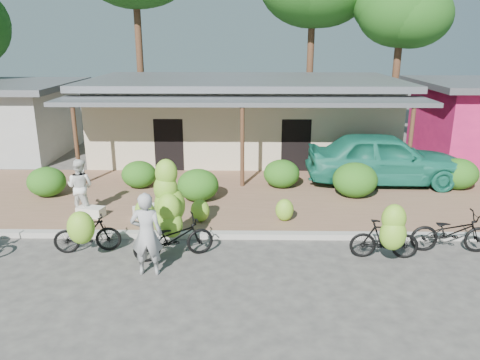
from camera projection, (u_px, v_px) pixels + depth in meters
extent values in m
plane|color=#3D3B38|center=(239.00, 275.00, 10.29)|extent=(100.00, 100.00, 0.00)
cube|color=#895F4A|center=(242.00, 198.00, 15.06)|extent=(60.00, 6.00, 0.12)
cube|color=#A8A399|center=(240.00, 235.00, 12.18)|extent=(60.00, 0.25, 0.15)
cube|color=#C4AF94|center=(244.00, 120.00, 20.36)|extent=(12.00, 6.00, 3.10)
cube|color=slate|center=(244.00, 81.00, 19.86)|extent=(13.00, 7.00, 0.25)
cube|color=black|center=(243.00, 145.00, 17.67)|extent=(1.40, 0.12, 2.20)
cube|color=slate|center=(243.00, 101.00, 16.14)|extent=(13.00, 2.00, 0.15)
cylinder|color=#523721|center=(77.00, 148.00, 15.79)|extent=(0.14, 0.14, 2.85)
cylinder|color=#523721|center=(242.00, 149.00, 15.71)|extent=(0.14, 0.14, 2.85)
cylinder|color=#523721|center=(410.00, 149.00, 15.62)|extent=(0.14, 0.14, 2.85)
cylinder|color=#523721|center=(139.00, 46.00, 24.33)|extent=(0.36, 0.36, 9.19)
cylinder|color=#523721|center=(310.00, 56.00, 24.83)|extent=(0.36, 0.36, 8.11)
cylinder|color=#523721|center=(396.00, 74.00, 23.08)|extent=(0.36, 0.36, 6.54)
ellipsoid|color=#134D13|center=(402.00, 12.00, 22.23)|extent=(4.18, 4.18, 3.35)
ellipsoid|color=#134D13|center=(390.00, 5.00, 22.44)|extent=(3.56, 3.56, 2.85)
ellipsoid|color=#155C15|center=(47.00, 182.00, 14.92)|extent=(1.22, 1.10, 0.95)
ellipsoid|color=#155C15|center=(139.00, 174.00, 15.79)|extent=(1.17, 1.06, 0.91)
ellipsoid|color=#155C15|center=(198.00, 185.00, 14.51)|extent=(1.29, 1.16, 1.00)
ellipsoid|color=#155C15|center=(282.00, 174.00, 15.81)|extent=(1.22, 1.10, 0.95)
ellipsoid|color=#155C15|center=(355.00, 180.00, 14.84)|extent=(1.42, 1.28, 1.11)
ellipsoid|color=#155C15|center=(458.00, 174.00, 15.64)|extent=(1.33, 1.20, 1.04)
imported|color=black|center=(87.00, 234.00, 11.27)|extent=(1.64, 0.71, 0.96)
ellipsoid|color=#87C230|center=(81.00, 228.00, 10.53)|extent=(0.62, 0.53, 0.77)
imported|color=black|center=(174.00, 238.00, 10.98)|extent=(2.02, 1.30, 1.00)
ellipsoid|color=#87C230|center=(166.00, 221.00, 11.39)|extent=(0.65, 0.55, 0.81)
ellipsoid|color=#87C230|center=(170.00, 205.00, 11.30)|extent=(0.75, 0.64, 0.94)
ellipsoid|color=#87C230|center=(166.00, 189.00, 11.15)|extent=(0.58, 0.49, 0.72)
ellipsoid|color=#87C230|center=(166.00, 173.00, 11.05)|extent=(0.54, 0.46, 0.67)
ellipsoid|color=#87C230|center=(171.00, 224.00, 11.08)|extent=(0.55, 0.47, 0.69)
ellipsoid|color=#87C230|center=(169.00, 207.00, 10.94)|extent=(0.55, 0.47, 0.69)
imported|color=black|center=(384.00, 239.00, 10.96)|extent=(1.62, 0.53, 0.96)
ellipsoid|color=#87C230|center=(393.00, 234.00, 10.22)|extent=(0.58, 0.50, 0.73)
ellipsoid|color=#87C230|center=(394.00, 219.00, 10.17)|extent=(0.53, 0.45, 0.66)
imported|color=black|center=(451.00, 232.00, 11.30)|extent=(1.95, 0.73, 1.02)
ellipsoid|color=#87C230|center=(144.00, 211.00, 12.78)|extent=(0.54, 0.46, 0.67)
ellipsoid|color=#87C230|center=(200.00, 211.00, 12.86)|extent=(0.52, 0.44, 0.65)
ellipsoid|color=#87C230|center=(284.00, 210.00, 12.94)|extent=(0.51, 0.43, 0.63)
cube|color=silver|center=(149.00, 211.00, 13.35)|extent=(0.94, 0.77, 0.30)
cube|color=silver|center=(91.00, 212.00, 13.31)|extent=(0.82, 0.55, 0.28)
imported|color=#9B9B9B|center=(147.00, 234.00, 10.10)|extent=(0.69, 0.46, 1.89)
imported|color=silver|center=(80.00, 187.00, 13.34)|extent=(0.90, 0.76, 1.62)
imported|color=#19715A|center=(384.00, 158.00, 16.11)|extent=(5.32, 2.22, 1.80)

